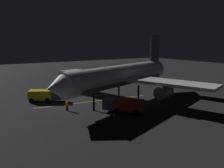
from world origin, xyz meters
name	(u,v)px	position (x,y,z in m)	size (l,w,h in m)	color
ground_plane	(121,102)	(0.00, 0.00, -0.10)	(180.00, 180.00, 0.20)	black
apron_guide_stripe	(95,101)	(2.84, 4.00, 0.00)	(0.24, 22.05, 0.01)	gold
airliner	(123,76)	(0.19, -0.56, 4.71)	(32.70, 33.06, 12.50)	white
baggage_truck	(44,95)	(7.64, 11.98, 1.15)	(4.79, 6.20, 2.16)	gold
catering_truck	(124,106)	(-5.99, 3.57, 1.16)	(6.08, 5.51, 2.17)	maroon
ground_crew_worker	(67,105)	(-0.12, 10.67, 0.89)	(0.40, 0.40, 1.74)	black
traffic_cone_near_left	(114,115)	(-6.56, 5.81, 0.25)	(0.50, 0.50, 0.55)	#EA590F
traffic_cone_near_right	(93,104)	(0.44, 5.63, 0.25)	(0.50, 0.50, 0.55)	#EA590F
traffic_cone_under_wing	(93,101)	(2.01, 4.73, 0.25)	(0.50, 0.50, 0.55)	#EA590F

